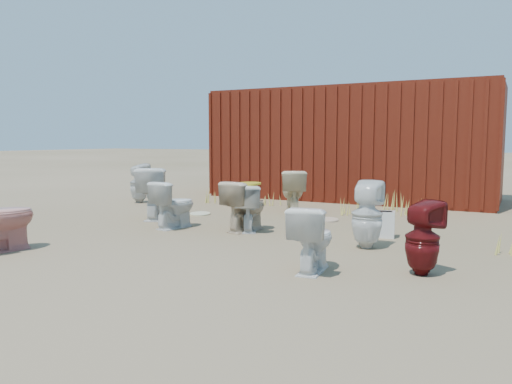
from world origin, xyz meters
The scene contains 21 objects.
ground centered at (0.00, 0.00, 0.00)m, with size 100.00×100.00×0.00m, color brown.
shipping_container centered at (0.00, 5.20, 1.20)m, with size 6.00×2.40×2.40m, color #46100B.
toilet_front_a centered at (-1.93, 0.72, 0.42)m, with size 0.47×0.83×0.85m, color white.
toilet_front_c centered at (-1.14, 0.17, 0.35)m, with size 0.39×0.68×0.69m, color white.
toilet_front_maroon centered at (2.54, -0.77, 0.36)m, with size 0.32×0.33×0.72m, color #5E1011.
toilet_front_e centered at (1.56, -1.14, 0.33)m, with size 0.37×0.64×0.66m, color white.
toilet_back_a centered at (-3.60, 2.22, 0.40)m, with size 0.36×0.37×0.81m, color silver.
toilet_back_beige_left centered at (-0.21, 2.36, 0.38)m, with size 0.43×0.75×0.77m, color beige.
toilet_back_beige_right centered at (-0.10, 0.45, 0.36)m, with size 0.40×0.70×0.72m, color beige.
toilet_back_yellowlid centered at (-0.06, 0.49, 0.33)m, with size 0.37×0.65×0.66m, color silver.
toilet_back_e centered at (1.74, 0.15, 0.41)m, with size 0.37×0.37×0.81m, color white.
yellow_lid centered at (-0.06, 0.49, 0.68)m, with size 0.34×0.42×0.03m, color gold.
loose_tank centered at (1.65, 0.90, 0.17)m, with size 0.50×0.20×0.35m, color white.
loose_lid_near centered at (0.61, 1.88, 0.01)m, with size 0.38×0.49×0.02m, color #C3AB8E.
loose_lid_far centered at (-1.56, 1.45, 0.01)m, with size 0.36×0.47×0.02m, color beige.
weed_clump_a centered at (-2.28, 2.96, 0.14)m, with size 0.36×0.36×0.27m, color #BCAF4B.
weed_clump_b centered at (0.74, 2.63, 0.14)m, with size 0.32×0.32×0.27m, color #BCAF4B.
weed_clump_c centered at (1.72, 2.94, 0.14)m, with size 0.36×0.36×0.28m, color #BCAF4B.
weed_clump_d centered at (-0.99, 3.09, 0.12)m, with size 0.30×0.30×0.24m, color #BCAF4B.
weed_clump_e centered at (1.28, 3.48, 0.17)m, with size 0.34×0.34×0.34m, color #BCAF4B.
weed_clump_f centered at (3.28, 0.52, 0.12)m, with size 0.28×0.28×0.24m, color #BCAF4B.
Camera 1 is at (3.35, -5.66, 1.30)m, focal length 35.00 mm.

